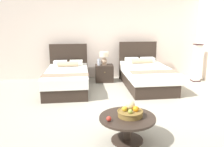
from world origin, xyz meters
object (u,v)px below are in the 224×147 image
Objects in this scene: nightstand at (104,73)px; bed_near_corner at (146,75)px; vase at (99,62)px; floor_lamp_corner at (197,63)px; coffee_table at (127,123)px; loose_apple at (109,119)px; table_lamp at (104,57)px; fruit_bowl at (130,111)px; bed_near_window at (67,78)px.

bed_near_corner is at bearing -31.53° from nightstand.
vase reaches higher than nightstand.
floor_lamp_corner is (2.91, -0.25, 0.32)m from nightstand.
vase reaches higher than coffee_table.
vase is 3.80m from loose_apple.
vase is at bearing 153.16° from bed_near_corner.
table_lamp is at bearing 147.76° from bed_near_corner.
vase is (-1.32, 0.67, 0.30)m from bed_near_corner.
nightstand is at bearing 91.41° from coffee_table.
floor_lamp_corner reaches higher than vase.
vase is (-0.17, -0.04, 0.37)m from nightstand.
table_lamp is at bearing 174.61° from floor_lamp_corner.
fruit_bowl is (0.05, 0.03, 0.18)m from coffee_table.
nightstand is 0.52m from table_lamp.
floor_lamp_corner is at bearing 6.42° from bed_near_window.
bed_near_window reaches higher than coffee_table.
bed_near_corner is at bearing -0.14° from bed_near_window.
nightstand is 1.36× the size of table_lamp.
coffee_table is at bearing 23.51° from loose_apple.
coffee_table is (1.18, -3.00, -0.01)m from bed_near_window.
loose_apple is at bearing -113.57° from bed_near_corner.
bed_near_window is 11.18× the size of vase.
table_lamp is 0.46× the size of coffee_table.
nightstand reaches higher than coffee_table.
fruit_bowl is (-1.02, -2.97, 0.15)m from bed_near_corner.
bed_near_window is at bearing 179.86° from bed_near_corner.
table_lamp is (-1.16, 0.73, 0.45)m from bed_near_corner.
bed_near_window reaches higher than loose_apple.
loose_apple is (-1.37, -3.13, 0.11)m from bed_near_corner.
bed_near_corner reaches higher than loose_apple.
bed_near_window is at bearing -173.58° from floor_lamp_corner.
vase is 3.65m from fruit_bowl.
coffee_table is (0.26, -3.67, -0.33)m from vase.
table_lamp is 3.88m from loose_apple.
bed_near_window is 3.26m from loose_apple.
bed_near_corner is 3.18m from coffee_table.
floor_lamp_corner is (4.00, 0.45, 0.28)m from bed_near_window.
coffee_table is at bearing -88.59° from table_lamp.
floor_lamp_corner is (1.75, 0.45, 0.26)m from bed_near_corner.
loose_apple is (-0.21, -3.84, 0.18)m from nightstand.
bed_near_corner is 11.19× the size of vase.
fruit_bowl is at bearing -128.94° from floor_lamp_corner.
nightstand is at bearing 92.19° from fruit_bowl.
table_lamp is (1.09, 0.72, 0.48)m from bed_near_window.
bed_near_corner is at bearing 71.10° from fruit_bowl.
floor_lamp_corner reaches higher than coffee_table.
vase is at bearing 94.82° from fruit_bowl.
coffee_table is 0.36m from loose_apple.
bed_near_corner is at bearing -165.43° from floor_lamp_corner.
floor_lamp_corner reaches higher than table_lamp.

